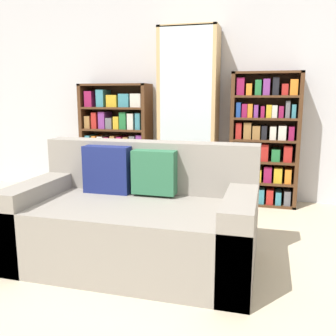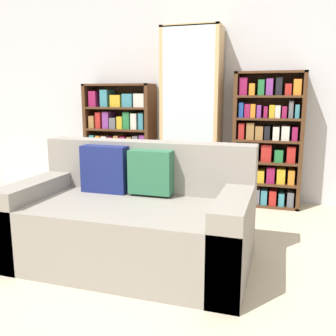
{
  "view_description": "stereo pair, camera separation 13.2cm",
  "coord_description": "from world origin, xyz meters",
  "px_view_note": "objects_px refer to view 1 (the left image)",
  "views": [
    {
      "loc": [
        0.71,
        -1.95,
        1.19
      ],
      "look_at": [
        -0.18,
        1.31,
        0.53
      ],
      "focal_mm": 40.0,
      "sensor_mm": 36.0,
      "label": 1
    },
    {
      "loc": [
        0.83,
        -1.92,
        1.19
      ],
      "look_at": [
        -0.18,
        1.31,
        0.53
      ],
      "focal_mm": 40.0,
      "sensor_mm": 36.0,
      "label": 2
    }
  ],
  "objects_px": {
    "couch": "(137,221)",
    "bookshelf_left": "(117,141)",
    "display_cabinet": "(189,116)",
    "wine_bottle": "(227,218)",
    "bookshelf_right": "(264,141)"
  },
  "relations": [
    {
      "from": "wine_bottle",
      "to": "bookshelf_right",
      "type": "bearing_deg",
      "value": 76.35
    },
    {
      "from": "bookshelf_left",
      "to": "couch",
      "type": "bearing_deg",
      "value": -63.22
    },
    {
      "from": "bookshelf_left",
      "to": "bookshelf_right",
      "type": "distance_m",
      "value": 1.72
    },
    {
      "from": "display_cabinet",
      "to": "bookshelf_right",
      "type": "distance_m",
      "value": 0.87
    },
    {
      "from": "bookshelf_left",
      "to": "wine_bottle",
      "type": "distance_m",
      "value": 1.87
    },
    {
      "from": "couch",
      "to": "bookshelf_right",
      "type": "relative_size",
      "value": 1.17
    },
    {
      "from": "bookshelf_left",
      "to": "display_cabinet",
      "type": "xyz_separation_m",
      "value": [
        0.89,
        -0.02,
        0.31
      ]
    },
    {
      "from": "couch",
      "to": "wine_bottle",
      "type": "xyz_separation_m",
      "value": [
        0.58,
        0.67,
        -0.15
      ]
    },
    {
      "from": "couch",
      "to": "bookshelf_left",
      "type": "relative_size",
      "value": 1.27
    },
    {
      "from": "couch",
      "to": "wine_bottle",
      "type": "bearing_deg",
      "value": 49.17
    },
    {
      "from": "couch",
      "to": "bookshelf_left",
      "type": "height_order",
      "value": "bookshelf_left"
    },
    {
      "from": "bookshelf_left",
      "to": "bookshelf_right",
      "type": "xyz_separation_m",
      "value": [
        1.72,
        0.0,
        0.06
      ]
    },
    {
      "from": "couch",
      "to": "bookshelf_right",
      "type": "bearing_deg",
      "value": 64.23
    },
    {
      "from": "couch",
      "to": "bookshelf_left",
      "type": "bearing_deg",
      "value": 116.78
    },
    {
      "from": "display_cabinet",
      "to": "wine_bottle",
      "type": "bearing_deg",
      "value": -61.38
    }
  ]
}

